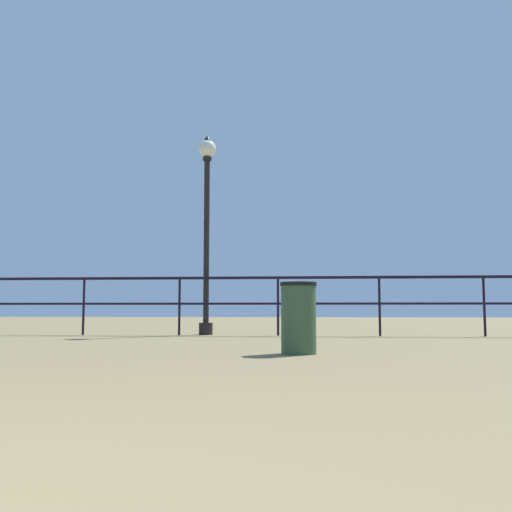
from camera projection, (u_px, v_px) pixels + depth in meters
The scene contains 3 objects.
pier_railing at pixel (228, 292), 10.17m from camera, with size 23.47×0.05×1.06m.
lamppost_center at pixel (207, 212), 10.58m from camera, with size 0.34×0.34×3.79m.
trash_bin at pixel (299, 318), 6.06m from camera, with size 0.40×0.40×0.77m.
Camera 1 is at (1.35, -0.47, 0.49)m, focal length 39.32 mm.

